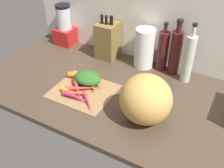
{
  "coord_description": "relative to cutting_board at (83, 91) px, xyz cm",
  "views": [
    {
      "loc": [
        46.9,
        -102.59,
        87.47
      ],
      "look_at": [
        -2.51,
        -12.62,
        12.9
      ],
      "focal_mm": 42.37,
      "sensor_mm": 36.0,
      "label": 1
    }
  ],
  "objects": [
    {
      "name": "carrot_2",
      "position": [
        1.14,
        -4.1,
        1.53
      ],
      "size": [
        10.7,
        7.34,
        2.26
      ],
      "primitive_type": "cone",
      "rotation": [
        0.0,
        1.57,
        0.51
      ],
      "color": "orange",
      "rests_on": "cutting_board"
    },
    {
      "name": "bottle_2",
      "position": [
        44.91,
        37.05,
        13.95
      ],
      "size": [
        5.66,
        5.66,
        34.6
      ],
      "color": "silver",
      "rests_on": "ground_plane"
    },
    {
      "name": "bottle_1",
      "position": [
        36.25,
        41.29,
        13.78
      ],
      "size": [
        6.54,
        6.54,
        33.36
      ],
      "color": "#471919",
      "rests_on": "ground_plane"
    },
    {
      "name": "carrot_12",
      "position": [
        3.14,
        4.26,
        1.85
      ],
      "size": [
        10.91,
        10.36,
        2.91
      ],
      "primitive_type": "cone",
      "rotation": [
        0.0,
        1.57,
        -0.74
      ],
      "color": "orange",
      "rests_on": "cutting_board"
    },
    {
      "name": "paper_towel_roll",
      "position": [
        17.92,
        39.94,
        11.78
      ],
      "size": [
        11.79,
        11.79,
        24.37
      ],
      "primitive_type": "cylinder",
      "color": "white",
      "rests_on": "ground_plane"
    },
    {
      "name": "bottle_0",
      "position": [
        28.68,
        41.89,
        12.09
      ],
      "size": [
        6.33,
        6.33,
        29.88
      ],
      "color": "#471919",
      "rests_on": "ground_plane"
    },
    {
      "name": "carrot_6",
      "position": [
        -0.53,
        -5.44,
        1.67
      ],
      "size": [
        14.41,
        8.56,
        2.54
      ],
      "primitive_type": "cone",
      "rotation": [
        0.0,
        1.57,
        0.44
      ],
      "color": "red",
      "rests_on": "cutting_board"
    },
    {
      "name": "carrot_9",
      "position": [
        -1.07,
        -0.53,
        1.68
      ],
      "size": [
        12.58,
        9.5,
        2.55
      ],
      "primitive_type": "cone",
      "rotation": [
        0.0,
        1.57,
        0.58
      ],
      "color": "orange",
      "rests_on": "cutting_board"
    },
    {
      "name": "carrot_3",
      "position": [
        -7.36,
        8.09,
        2.08
      ],
      "size": [
        15.12,
        5.86,
        3.36
      ],
      "primitive_type": "cone",
      "rotation": [
        0.0,
        1.57,
        0.17
      ],
      "color": "orange",
      "rests_on": "cutting_board"
    },
    {
      "name": "carrot_1",
      "position": [
        -0.84,
        -0.57,
        1.85
      ],
      "size": [
        16.5,
        11.91,
        2.89
      ],
      "primitive_type": "cone",
      "rotation": [
        0.0,
        1.57,
        0.56
      ],
      "color": "red",
      "rests_on": "cutting_board"
    },
    {
      "name": "carrot_8",
      "position": [
        7.75,
        -7.87,
        1.42
      ],
      "size": [
        13.76,
        12.5,
        2.03
      ],
      "primitive_type": "cone",
      "rotation": [
        0.0,
        1.57,
        -0.72
      ],
      "color": "#B2264C",
      "rests_on": "cutting_board"
    },
    {
      "name": "knife_block",
      "position": [
        -7.07,
        39.71,
        11.26
      ],
      "size": [
        12.54,
        14.12,
        28.41
      ],
      "color": "brown",
      "rests_on": "ground_plane"
    },
    {
      "name": "carrot_7",
      "position": [
        -3.06,
        -7.4,
        1.86
      ],
      "size": [
        13.7,
        6.26,
        2.91
      ],
      "primitive_type": "cone",
      "rotation": [
        0.0,
        1.57,
        -0.26
      ],
      "color": "orange",
      "rests_on": "cutting_board"
    },
    {
      "name": "cutting_board",
      "position": [
        0.0,
        0.0,
        0.0
      ],
      "size": [
        32.6,
        28.95,
        0.8
      ],
      "primitive_type": "cube",
      "color": "#997047",
      "rests_on": "ground_plane"
    },
    {
      "name": "carrot_greens_pile",
      "position": [
        -1.57,
        6.75,
        3.74
      ],
      "size": [
        15.78,
        12.14,
        6.68
      ],
      "primitive_type": "ellipsoid",
      "color": "#2D6023",
      "rests_on": "cutting_board"
    },
    {
      "name": "ground_plane",
      "position": [
        21.38,
        10.44,
        -1.9
      ],
      "size": [
        170.0,
        80.0,
        3.0
      ],
      "primitive_type": "cube",
      "color": "#47382B"
    },
    {
      "name": "carrot_11",
      "position": [
        -2.38,
        -2.23,
        1.9
      ],
      "size": [
        14.26,
        14.77,
        3.0
      ],
      "primitive_type": "cone",
      "rotation": [
        0.0,
        1.57,
        -0.81
      ],
      "color": "red",
      "rests_on": "cutting_board"
    },
    {
      "name": "carrot_4",
      "position": [
        -3.79,
        8.11,
        1.68
      ],
      "size": [
        17.11,
        3.83,
        2.56
      ],
      "primitive_type": "cone",
      "rotation": [
        0.0,
        1.57,
        -0.08
      ],
      "color": "orange",
      "rests_on": "cutting_board"
    },
    {
      "name": "carrot_10",
      "position": [
        1.22,
        -8.17,
        1.93
      ],
      "size": [
        14.42,
        3.08,
        3.06
      ],
      "primitive_type": "cone",
      "rotation": [
        0.0,
        1.57,
        0.0
      ],
      "color": "#B2264C",
      "rests_on": "cutting_board"
    },
    {
      "name": "winter_squash",
      "position": [
        37.23,
        -3.92,
        11.49
      ],
      "size": [
        24.14,
        23.35,
        23.78
      ],
      "primitive_type": "ellipsoid",
      "color": "gold",
      "rests_on": "ground_plane"
    },
    {
      "name": "wall_back",
      "position": [
        21.38,
        48.94,
        29.6
      ],
      "size": [
        170.0,
        3.0,
        60.0
      ],
      "primitive_type": "cube",
      "color": "silver",
      "rests_on": "ground_plane"
    },
    {
      "name": "carrot_0",
      "position": [
        2.06,
        8.26,
        1.88
      ],
      "size": [
        15.55,
        9.24,
        2.95
      ],
      "primitive_type": "cone",
      "rotation": [
        0.0,
        1.57,
        -0.43
      ],
      "color": "orange",
      "rests_on": "cutting_board"
    },
    {
      "name": "carrot_5",
      "position": [
        -2.68,
        12.82,
        1.93
      ],
      "size": [
        11.05,
        8.7,
        3.06
      ],
      "primitive_type": "cone",
      "rotation": [
        0.0,
        1.57,
        0.58
      ],
      "color": "red",
      "rests_on": "cutting_board"
    },
    {
      "name": "blender_appliance",
      "position": [
        -42.37,
        41.52,
        11.62
      ],
      "size": [
        12.78,
        12.78,
        27.97
      ],
      "color": "red",
      "rests_on": "ground_plane"
    }
  ]
}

